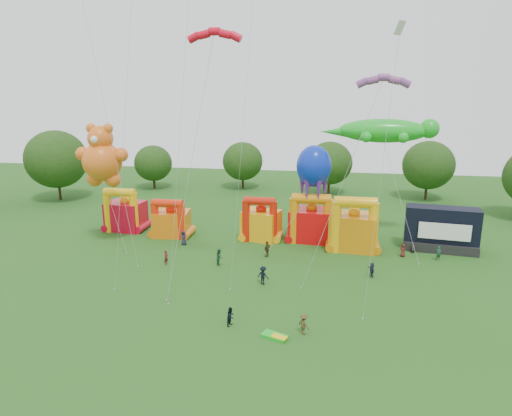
% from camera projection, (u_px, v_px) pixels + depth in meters
% --- Properties ---
extents(ground, '(160.00, 160.00, 0.00)m').
position_uv_depth(ground, '(202.00, 365.00, 31.76)').
color(ground, '#235518').
rests_on(ground, ground).
extents(tree_ring, '(125.42, 127.54, 12.07)m').
position_uv_depth(tree_ring, '(184.00, 277.00, 30.98)').
color(tree_ring, '#352314').
rests_on(tree_ring, ground).
extents(bouncy_castle_0, '(5.17, 4.34, 6.06)m').
position_uv_depth(bouncy_castle_0, '(125.00, 214.00, 61.97)').
color(bouncy_castle_0, red).
rests_on(bouncy_castle_0, ground).
extents(bouncy_castle_1, '(4.87, 4.07, 5.19)m').
position_uv_depth(bouncy_castle_1, '(171.00, 221.00, 59.49)').
color(bouncy_castle_1, orange).
rests_on(bouncy_castle_1, ground).
extents(bouncy_castle_2, '(5.16, 4.53, 5.80)m').
position_uv_depth(bouncy_castle_2, '(261.00, 223.00, 58.08)').
color(bouncy_castle_2, '#F09F0C').
rests_on(bouncy_castle_2, ground).
extents(bouncy_castle_3, '(5.62, 4.63, 6.37)m').
position_uv_depth(bouncy_castle_3, '(311.00, 222.00, 57.56)').
color(bouncy_castle_3, red).
rests_on(bouncy_castle_3, ground).
extents(bouncy_castle_4, '(5.94, 4.98, 6.75)m').
position_uv_depth(bouncy_castle_4, '(353.00, 229.00, 54.38)').
color(bouncy_castle_4, orange).
rests_on(bouncy_castle_4, ground).
extents(stage_trailer, '(8.60, 4.11, 5.29)m').
position_uv_depth(stage_trailer, '(441.00, 229.00, 54.11)').
color(stage_trailer, black).
rests_on(stage_trailer, ground).
extents(teddy_bear_kite, '(6.86, 5.02, 14.97)m').
position_uv_depth(teddy_bear_kite, '(107.00, 179.00, 53.90)').
color(teddy_bear_kite, orange).
rests_on(teddy_bear_kite, ground).
extents(gecko_kite, '(14.40, 12.01, 15.34)m').
position_uv_depth(gecko_kite, '(396.00, 182.00, 54.08)').
color(gecko_kite, green).
rests_on(gecko_kite, ground).
extents(octopus_kite, '(7.11, 6.04, 12.31)m').
position_uv_depth(octopus_kite, '(301.00, 198.00, 55.24)').
color(octopus_kite, '#0C28B5').
rests_on(octopus_kite, ground).
extents(parafoil_kites, '(34.76, 11.05, 29.51)m').
position_uv_depth(parafoil_kites, '(216.00, 160.00, 43.89)').
color(parafoil_kites, red).
rests_on(parafoil_kites, ground).
extents(diamond_kites, '(25.77, 10.52, 36.39)m').
position_uv_depth(diamond_kites, '(218.00, 117.00, 40.48)').
color(diamond_kites, '#E23C0A').
rests_on(diamond_kites, ground).
extents(folded_kite_bundle, '(2.23, 1.67, 0.31)m').
position_uv_depth(folded_kite_bundle, '(275.00, 336.00, 35.26)').
color(folded_kite_bundle, green).
rests_on(folded_kite_bundle, ground).
extents(spectator_0, '(1.01, 0.81, 1.81)m').
position_uv_depth(spectator_0, '(184.00, 238.00, 56.25)').
color(spectator_0, '#212137').
rests_on(spectator_0, ground).
extents(spectator_1, '(0.51, 0.67, 1.67)m').
position_uv_depth(spectator_1, '(166.00, 257.00, 49.94)').
color(spectator_1, maroon).
rests_on(spectator_1, ground).
extents(spectator_2, '(0.74, 0.93, 1.86)m').
position_uv_depth(spectator_2, '(220.00, 257.00, 49.73)').
color(spectator_2, '#1B4429').
rests_on(spectator_2, ground).
extents(spectator_3, '(1.39, 1.11, 1.88)m').
position_uv_depth(spectator_3, '(263.00, 275.00, 44.79)').
color(spectator_3, black).
rests_on(spectator_3, ground).
extents(spectator_4, '(0.92, 1.19, 1.88)m').
position_uv_depth(spectator_4, '(267.00, 249.00, 52.23)').
color(spectator_4, '#43351A').
rests_on(spectator_4, ground).
extents(spectator_5, '(0.91, 1.52, 1.57)m').
position_uv_depth(spectator_5, '(372.00, 270.00, 46.61)').
color(spectator_5, '#262A40').
rests_on(spectator_5, ground).
extents(spectator_6, '(0.89, 0.86, 1.53)m').
position_uv_depth(spectator_6, '(403.00, 250.00, 52.31)').
color(spectator_6, '#561D18').
rests_on(spectator_6, ground).
extents(spectator_7, '(0.72, 0.61, 1.68)m').
position_uv_depth(spectator_7, '(439.00, 253.00, 51.15)').
color(spectator_7, '#1A422E').
rests_on(spectator_7, ground).
extents(spectator_8, '(0.81, 0.92, 1.60)m').
position_uv_depth(spectator_8, '(231.00, 316.00, 36.98)').
color(spectator_8, black).
rests_on(spectator_8, ground).
extents(spectator_9, '(1.24, 1.22, 1.71)m').
position_uv_depth(spectator_9, '(304.00, 324.00, 35.65)').
color(spectator_9, '#473B1C').
rests_on(spectator_9, ground).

